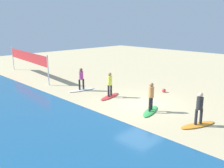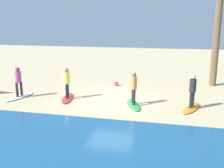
{
  "view_description": "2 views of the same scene",
  "coord_description": "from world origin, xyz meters",
  "px_view_note": "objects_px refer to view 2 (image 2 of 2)",
  "views": [
    {
      "loc": [
        -9.15,
        11.52,
        4.95
      ],
      "look_at": [
        1.47,
        1.04,
        1.22
      ],
      "focal_mm": 38.85,
      "sensor_mm": 36.0,
      "label": 1
    },
    {
      "loc": [
        -3.23,
        13.54,
        4.15
      ],
      "look_at": [
        -0.45,
        1.66,
        1.3
      ],
      "focal_mm": 42.74,
      "sensor_mm": 36.0,
      "label": 2
    }
  ],
  "objects_px": {
    "surfboard_orange": "(191,108)",
    "beach_ball": "(116,84)",
    "surfboard_white": "(20,97)",
    "surfer_green": "(134,86)",
    "surfboard_red": "(68,98)",
    "surfer_white": "(18,80)",
    "surfer_red": "(67,81)",
    "surfboard_green": "(133,105)",
    "surfer_orange": "(193,88)"
  },
  "relations": [
    {
      "from": "surfboard_red",
      "to": "beach_ball",
      "type": "bearing_deg",
      "value": 138.57
    },
    {
      "from": "surfboard_red",
      "to": "beach_ball",
      "type": "relative_size",
      "value": 7.43
    },
    {
      "from": "surfer_orange",
      "to": "surfboard_red",
      "type": "xyz_separation_m",
      "value": [
        6.56,
        -0.25,
        -0.99
      ]
    },
    {
      "from": "surfboard_white",
      "to": "surfboard_orange",
      "type": "bearing_deg",
      "value": 103.43
    },
    {
      "from": "surfer_orange",
      "to": "surfboard_white",
      "type": "relative_size",
      "value": 0.78
    },
    {
      "from": "surfboard_orange",
      "to": "surfer_white",
      "type": "distance_m",
      "value": 9.34
    },
    {
      "from": "surfer_red",
      "to": "surfer_white",
      "type": "bearing_deg",
      "value": 7.36
    },
    {
      "from": "surfboard_orange",
      "to": "surfboard_green",
      "type": "xyz_separation_m",
      "value": [
        2.85,
        0.09,
        0.0
      ]
    },
    {
      "from": "surfer_orange",
      "to": "surfboard_green",
      "type": "relative_size",
      "value": 0.78
    },
    {
      "from": "surfer_green",
      "to": "surfboard_red",
      "type": "distance_m",
      "value": 3.86
    },
    {
      "from": "surfboard_green",
      "to": "surfboard_red",
      "type": "bearing_deg",
      "value": -114.47
    },
    {
      "from": "surfer_green",
      "to": "beach_ball",
      "type": "height_order",
      "value": "surfer_green"
    },
    {
      "from": "surfboard_green",
      "to": "surfboard_red",
      "type": "relative_size",
      "value": 1.0
    },
    {
      "from": "surfboard_green",
      "to": "surfer_red",
      "type": "bearing_deg",
      "value": -114.47
    },
    {
      "from": "beach_ball",
      "to": "surfer_white",
      "type": "bearing_deg",
      "value": 40.76
    },
    {
      "from": "surfboard_orange",
      "to": "surfer_red",
      "type": "distance_m",
      "value": 6.64
    },
    {
      "from": "surfer_red",
      "to": "surfer_orange",
      "type": "bearing_deg",
      "value": 177.85
    },
    {
      "from": "surfer_red",
      "to": "surfer_white",
      "type": "distance_m",
      "value": 2.75
    },
    {
      "from": "surfboard_green",
      "to": "surfer_green",
      "type": "xyz_separation_m",
      "value": [
        0.0,
        0.0,
        0.99
      ]
    },
    {
      "from": "surfboard_orange",
      "to": "surfboard_white",
      "type": "bearing_deg",
      "value": -68.54
    },
    {
      "from": "surfboard_white",
      "to": "surfer_orange",
      "type": "bearing_deg",
      "value": 103.43
    },
    {
      "from": "surfboard_green",
      "to": "surfer_white",
      "type": "height_order",
      "value": "surfer_white"
    },
    {
      "from": "surfer_orange",
      "to": "surfer_red",
      "type": "height_order",
      "value": "same"
    },
    {
      "from": "surfer_green",
      "to": "surfer_white",
      "type": "relative_size",
      "value": 1.0
    },
    {
      "from": "surfboard_red",
      "to": "surfboard_white",
      "type": "distance_m",
      "value": 2.75
    },
    {
      "from": "surfboard_white",
      "to": "surfer_green",
      "type": "bearing_deg",
      "value": 102.9
    },
    {
      "from": "surfer_red",
      "to": "beach_ball",
      "type": "distance_m",
      "value": 4.26
    },
    {
      "from": "surfboard_green",
      "to": "surfboard_orange",
      "type": "bearing_deg",
      "value": 72.57
    },
    {
      "from": "surfer_green",
      "to": "surfboard_red",
      "type": "relative_size",
      "value": 0.78
    },
    {
      "from": "surfboard_green",
      "to": "surfer_orange",
      "type": "bearing_deg",
      "value": 72.57
    },
    {
      "from": "surfer_orange",
      "to": "surfboard_green",
      "type": "xyz_separation_m",
      "value": [
        2.85,
        0.09,
        -0.99
      ]
    },
    {
      "from": "surfboard_orange",
      "to": "surfer_green",
      "type": "bearing_deg",
      "value": -67.35
    },
    {
      "from": "surfboard_orange",
      "to": "surfboard_green",
      "type": "height_order",
      "value": "same"
    },
    {
      "from": "surfboard_orange",
      "to": "surfer_red",
      "type": "bearing_deg",
      "value": -71.34
    },
    {
      "from": "surfer_green",
      "to": "surfboard_red",
      "type": "xyz_separation_m",
      "value": [
        3.71,
        -0.34,
        -0.99
      ]
    },
    {
      "from": "surfboard_green",
      "to": "surfboard_white",
      "type": "distance_m",
      "value": 6.44
    },
    {
      "from": "surfboard_red",
      "to": "surfer_white",
      "type": "relative_size",
      "value": 1.28
    },
    {
      "from": "surfboard_orange",
      "to": "surfer_orange",
      "type": "height_order",
      "value": "surfer_orange"
    },
    {
      "from": "surfer_red",
      "to": "surfer_white",
      "type": "height_order",
      "value": "same"
    },
    {
      "from": "surfboard_orange",
      "to": "surfboard_red",
      "type": "relative_size",
      "value": 1.0
    },
    {
      "from": "surfer_green",
      "to": "surfboard_red",
      "type": "bearing_deg",
      "value": -5.19
    },
    {
      "from": "surfboard_orange",
      "to": "beach_ball",
      "type": "distance_m",
      "value": 6.05
    },
    {
      "from": "surfer_orange",
      "to": "surfboard_green",
      "type": "height_order",
      "value": "surfer_orange"
    },
    {
      "from": "surfboard_white",
      "to": "surfboard_red",
      "type": "bearing_deg",
      "value": 110.14
    },
    {
      "from": "surfer_green",
      "to": "surfer_red",
      "type": "relative_size",
      "value": 1.0
    },
    {
      "from": "surfboard_red",
      "to": "surfer_red",
      "type": "relative_size",
      "value": 1.28
    },
    {
      "from": "surfboard_orange",
      "to": "surfer_white",
      "type": "height_order",
      "value": "surfer_white"
    },
    {
      "from": "surfer_white",
      "to": "beach_ball",
      "type": "xyz_separation_m",
      "value": [
        -4.68,
        -4.03,
        -0.9
      ]
    },
    {
      "from": "surfboard_green",
      "to": "surfboard_white",
      "type": "xyz_separation_m",
      "value": [
        6.44,
        0.01,
        0.0
      ]
    },
    {
      "from": "surfboard_white",
      "to": "surfer_white",
      "type": "height_order",
      "value": "surfer_white"
    }
  ]
}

